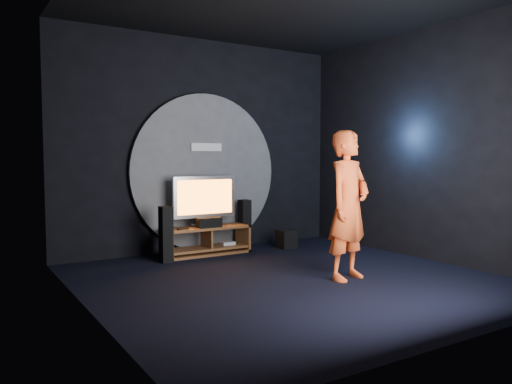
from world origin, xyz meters
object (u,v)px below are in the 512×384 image
at_px(media_console, 207,242).
at_px(subwoofer, 286,239).
at_px(player, 349,205).
at_px(tower_speaker_right, 245,224).
at_px(tower_speaker_left, 166,234).
at_px(tv, 205,199).

height_order(media_console, subwoofer, media_console).
bearing_deg(player, tower_speaker_right, 76.37).
bearing_deg(tower_speaker_left, player, -53.85).
bearing_deg(tv, tower_speaker_right, 4.40).
bearing_deg(tower_speaker_right, subwoofer, -28.39).
bearing_deg(tower_speaker_right, player, -89.27).
distance_m(media_console, tower_speaker_right, 0.81).
bearing_deg(tower_speaker_left, tv, 21.02).
relative_size(tower_speaker_left, player, 0.44).
bearing_deg(tower_speaker_right, tower_speaker_left, -167.02).
height_order(tower_speaker_right, player, player).
xyz_separation_m(media_console, subwoofer, (1.40, -0.21, -0.04)).
xyz_separation_m(tv, player, (0.81, -2.48, 0.06)).
height_order(media_console, player, player).
xyz_separation_m(tv, tower_speaker_right, (0.78, 0.06, -0.47)).
distance_m(media_console, player, 2.65).
xyz_separation_m(media_console, tower_speaker_right, (0.77, 0.13, 0.22)).
distance_m(tv, tower_speaker_left, 0.96).
xyz_separation_m(media_console, tower_speaker_left, (-0.79, -0.23, 0.22)).
bearing_deg(tower_speaker_left, tower_speaker_right, 12.98).
bearing_deg(subwoofer, tower_speaker_left, -179.51).
distance_m(media_console, tower_speaker_left, 0.85).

